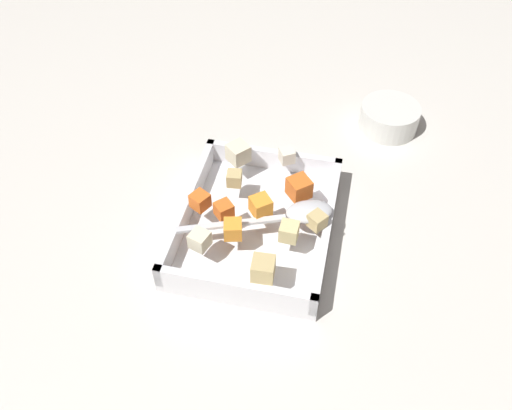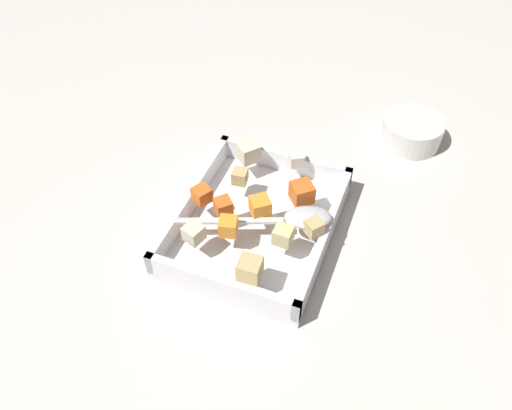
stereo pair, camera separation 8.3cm
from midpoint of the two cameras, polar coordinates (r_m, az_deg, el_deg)
The scene contains 16 objects.
ground_plane at distance 0.87m, azimuth -2.39°, elevation -3.63°, with size 4.00×4.00×0.00m, color beige.
baking_dish at distance 0.87m, azimuth -2.74°, elevation -2.26°, with size 0.29×0.24×0.05m.
carrot_chunk_corner_sw at distance 0.85m, azimuth 1.76°, elevation 1.68°, with size 0.03×0.03×0.03m, color orange.
carrot_chunk_under_handle at distance 0.82m, azimuth -6.28°, elevation -0.67°, with size 0.02×0.02×0.02m, color orange.
carrot_chunk_corner_ne at distance 0.80m, azimuth -5.43°, elevation -2.72°, with size 0.03×0.03×0.03m, color orange.
carrot_chunk_mid_right at distance 0.84m, azimuth -8.65°, elevation 0.47°, with size 0.03×0.03×0.03m, color orange.
carrot_chunk_far_right at distance 0.82m, azimuth -2.49°, elevation -0.22°, with size 0.03×0.03×0.03m, color orange.
potato_chunk_far_left at distance 0.75m, azimuth -2.44°, elevation -6.89°, with size 0.03×0.03×0.03m, color tan.
potato_chunk_heap_side at distance 0.91m, azimuth -4.51°, elevation 5.34°, with size 0.03×0.03×0.03m, color beige.
potato_chunk_mid_left at distance 0.79m, azimuth 0.50°, elevation -2.97°, with size 0.03×0.03×0.03m, color #E0CC89.
potato_chunk_rim_edge at distance 0.81m, azimuth 3.57°, elevation -1.63°, with size 0.02×0.02×0.02m, color tan.
potato_chunk_near_left at distance 0.87m, azimuth -5.03°, elevation 2.67°, with size 0.02×0.02×0.02m, color tan.
potato_chunk_front_center at distance 0.79m, azimuth -8.95°, elevation -3.81°, with size 0.03×0.03×0.03m, color beige.
parsnip_chunk_near_spoon at distance 0.91m, azimuth 0.65°, elevation 5.09°, with size 0.02×0.02×0.02m, color silver.
serving_spoon at distance 0.82m, azimuth 1.79°, elevation -1.00°, with size 0.11×0.23×0.02m.
small_prep_bowl at distance 1.07m, azimuth 11.68°, elevation 8.90°, with size 0.11×0.11×0.05m, color silver.
Camera 1 is at (0.53, 0.11, 0.68)m, focal length 38.07 mm.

